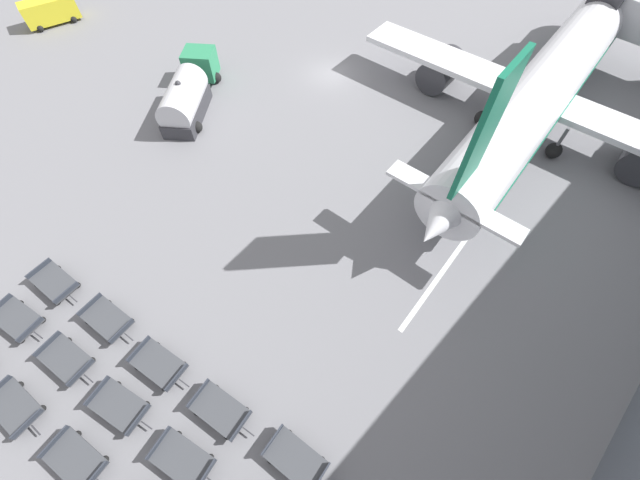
# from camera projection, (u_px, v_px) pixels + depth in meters

# --- Properties ---
(ground_plane) EXTENTS (500.00, 500.00, 0.00)m
(ground_plane) POSITION_uv_depth(u_px,v_px,m) (331.00, 74.00, 35.25)
(ground_plane) COLOR gray
(airplane) EXTENTS (29.39, 36.67, 12.56)m
(airplane) POSITION_uv_depth(u_px,v_px,m) (548.00, 84.00, 28.88)
(airplane) COLOR white
(airplane) RESTS_ON ground_plane
(fuel_tanker_primary) EXTENTS (7.62, 8.58, 3.28)m
(fuel_tanker_primary) POSITION_uv_depth(u_px,v_px,m) (188.00, 94.00, 31.46)
(fuel_tanker_primary) COLOR #2D8C5B
(fuel_tanker_primary) RESTS_ON ground_plane
(service_van) EXTENTS (3.02, 5.26, 2.29)m
(service_van) POSITION_uv_depth(u_px,v_px,m) (50.00, 11.00, 39.04)
(service_van) COLOR yellow
(service_van) RESTS_ON ground_plane
(baggage_dolly_row_near_col_b) EXTENTS (3.60, 2.00, 0.92)m
(baggage_dolly_row_near_col_b) POSITION_uv_depth(u_px,v_px,m) (15.00, 407.00, 19.34)
(baggage_dolly_row_near_col_b) COLOR #424449
(baggage_dolly_row_near_col_b) RESTS_ON ground_plane
(baggage_dolly_row_near_col_c) EXTENTS (3.61, 2.12, 0.92)m
(baggage_dolly_row_near_col_c) POSITION_uv_depth(u_px,v_px,m) (76.00, 460.00, 18.08)
(baggage_dolly_row_near_col_c) COLOR #424449
(baggage_dolly_row_near_col_c) RESTS_ON ground_plane
(baggage_dolly_row_mid_a_col_a) EXTENTS (3.61, 2.19, 0.92)m
(baggage_dolly_row_mid_a_col_a) POSITION_uv_depth(u_px,v_px,m) (17.00, 319.00, 21.88)
(baggage_dolly_row_mid_a_col_a) COLOR #424449
(baggage_dolly_row_mid_a_col_a) RESTS_ON ground_plane
(baggage_dolly_row_mid_a_col_b) EXTENTS (3.61, 2.09, 0.92)m
(baggage_dolly_row_mid_a_col_b) POSITION_uv_depth(u_px,v_px,m) (66.00, 359.00, 20.64)
(baggage_dolly_row_mid_a_col_b) COLOR #424449
(baggage_dolly_row_mid_a_col_b) RESTS_ON ground_plane
(baggage_dolly_row_mid_a_col_c) EXTENTS (3.61, 2.27, 0.92)m
(baggage_dolly_row_mid_a_col_c) POSITION_uv_depth(u_px,v_px,m) (120.00, 406.00, 19.37)
(baggage_dolly_row_mid_a_col_c) COLOR #424449
(baggage_dolly_row_mid_a_col_c) RESTS_ON ground_plane
(baggage_dolly_row_mid_a_col_d) EXTENTS (3.61, 2.24, 0.92)m
(baggage_dolly_row_mid_a_col_d) POSITION_uv_depth(u_px,v_px,m) (183.00, 460.00, 18.08)
(baggage_dolly_row_mid_a_col_d) COLOR #424449
(baggage_dolly_row_mid_a_col_d) RESTS_ON ground_plane
(baggage_dolly_row_mid_b_col_a) EXTENTS (3.60, 2.00, 0.92)m
(baggage_dolly_row_mid_b_col_a) POSITION_uv_depth(u_px,v_px,m) (55.00, 283.00, 23.14)
(baggage_dolly_row_mid_b_col_a) COLOR #424449
(baggage_dolly_row_mid_b_col_a) RESTS_ON ground_plane
(baggage_dolly_row_mid_b_col_b) EXTENTS (3.60, 2.04, 0.92)m
(baggage_dolly_row_mid_b_col_b) POSITION_uv_depth(u_px,v_px,m) (108.00, 319.00, 21.87)
(baggage_dolly_row_mid_b_col_b) COLOR #424449
(baggage_dolly_row_mid_b_col_b) RESTS_ON ground_plane
(baggage_dolly_row_mid_b_col_c) EXTENTS (3.61, 2.14, 0.92)m
(baggage_dolly_row_mid_b_col_c) POSITION_uv_depth(u_px,v_px,m) (159.00, 364.00, 20.50)
(baggage_dolly_row_mid_b_col_c) COLOR #424449
(baggage_dolly_row_mid_b_col_c) RESTS_ON ground_plane
(baggage_dolly_row_mid_b_col_d) EXTENTS (3.61, 2.12, 0.92)m
(baggage_dolly_row_mid_b_col_d) POSITION_uv_depth(u_px,v_px,m) (220.00, 410.00, 19.26)
(baggage_dolly_row_mid_b_col_d) COLOR #424449
(baggage_dolly_row_mid_b_col_d) RESTS_ON ground_plane
(baggage_dolly_row_mid_b_col_e) EXTENTS (3.60, 2.00, 0.92)m
(baggage_dolly_row_mid_b_col_e) POSITION_uv_depth(u_px,v_px,m) (296.00, 460.00, 18.09)
(baggage_dolly_row_mid_b_col_e) COLOR #424449
(baggage_dolly_row_mid_b_col_e) RESTS_ON ground_plane
(stand_guidance_stripe) EXTENTS (2.97, 27.44, 0.01)m
(stand_guidance_stripe) POSITION_uv_depth(u_px,v_px,m) (504.00, 186.00, 27.91)
(stand_guidance_stripe) COLOR white
(stand_guidance_stripe) RESTS_ON ground_plane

